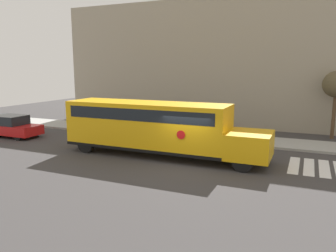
% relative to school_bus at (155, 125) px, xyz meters
% --- Properties ---
extents(ground_plane, '(60.00, 60.00, 0.00)m').
position_rel_school_bus_xyz_m(ground_plane, '(2.33, -0.91, -1.71)').
color(ground_plane, '#3A3838').
extents(sidewalk_strip, '(44.00, 3.00, 0.15)m').
position_rel_school_bus_xyz_m(sidewalk_strip, '(2.33, 5.59, -1.64)').
color(sidewalk_strip, '#9E9E99').
rests_on(sidewalk_strip, ground).
extents(building_backdrop, '(32.00, 4.00, 10.48)m').
position_rel_school_bus_xyz_m(building_backdrop, '(2.33, 12.09, 3.53)').
color(building_backdrop, '#9E937F').
rests_on(building_backdrop, ground).
extents(school_bus, '(11.45, 2.57, 2.98)m').
position_rel_school_bus_xyz_m(school_bus, '(0.00, 0.00, 0.00)').
color(school_bus, '#EAA80F').
rests_on(school_bus, ground).
extents(parked_car, '(4.29, 1.81, 1.53)m').
position_rel_school_bus_xyz_m(parked_car, '(-11.70, 0.52, -0.96)').
color(parked_car, red).
rests_on(parked_car, ground).
extents(tree_near_sidewalk, '(1.81, 1.81, 4.69)m').
position_rel_school_bus_xyz_m(tree_near_sidewalk, '(9.45, 8.87, 2.00)').
color(tree_near_sidewalk, brown).
rests_on(tree_near_sidewalk, ground).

